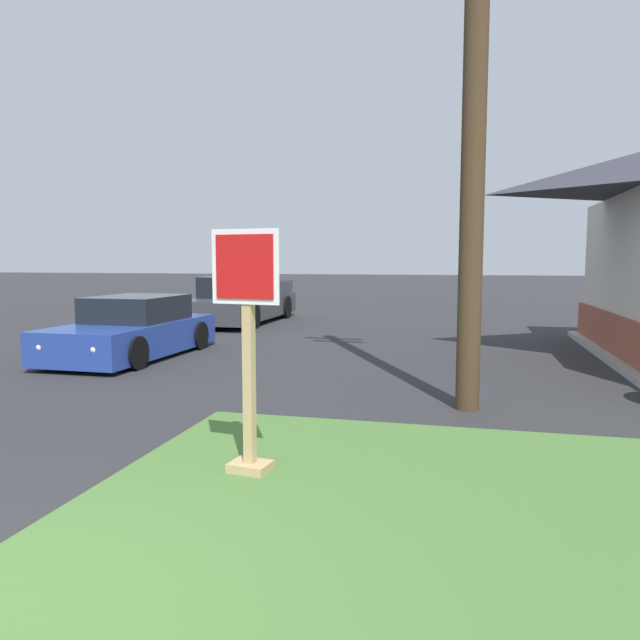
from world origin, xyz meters
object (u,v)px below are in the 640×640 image
Objects in this scene: stop_sign at (248,359)px; pickup_truck_charcoal at (241,303)px; utility_pole at (477,6)px; parked_sedan_blue at (133,331)px; manhole_cover at (260,434)px.

pickup_truck_charcoal is at bearing 111.56° from stop_sign.
parked_sedan_blue is at bearing 156.77° from utility_pole.
manhole_cover is 6.42m from parked_sedan_blue.
stop_sign is 1.80m from manhole_cover.
parked_sedan_blue is at bearing 128.53° from stop_sign.
utility_pole is at bearing -23.23° from parked_sedan_blue.
pickup_truck_charcoal is at bearing 125.76° from utility_pole.
stop_sign is 13.83m from pickup_truck_charcoal.
stop_sign reaches higher than pickup_truck_charcoal.
stop_sign reaches higher than parked_sedan_blue.
stop_sign is 0.22× the size of utility_pole.
manhole_cover is 0.17× the size of parked_sedan_blue.
utility_pole reaches higher than pickup_truck_charcoal.
manhole_cover is 12.43m from pickup_truck_charcoal.
manhole_cover is at bearing -46.47° from parked_sedan_blue.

